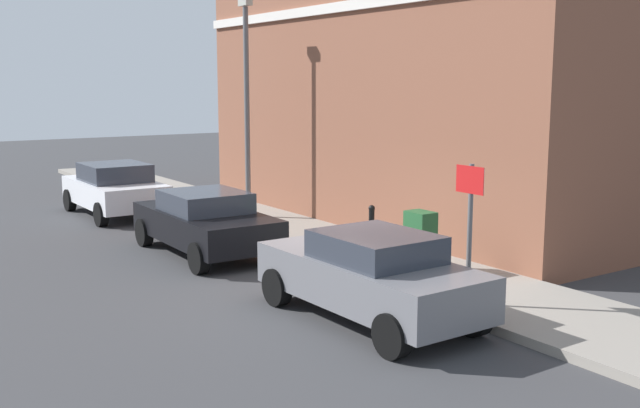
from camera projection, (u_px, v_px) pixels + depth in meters
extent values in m
plane|color=#38383A|center=(336.00, 290.00, 13.50)|extent=(80.00, 80.00, 0.00)
cube|color=gray|center=(263.00, 224.00, 19.44)|extent=(2.62, 30.00, 0.15)
cube|color=brown|center=(438.00, 36.00, 20.06)|extent=(6.73, 13.18, 9.91)
cube|color=silver|center=(335.00, 8.00, 18.11)|extent=(0.12, 13.18, 0.24)
cube|color=slate|center=(369.00, 279.00, 11.73)|extent=(1.76, 4.11, 0.69)
cube|color=#2D333D|center=(376.00, 247.00, 11.52)|extent=(1.52, 1.80, 0.44)
cylinder|color=black|center=(277.00, 287.00, 12.54)|extent=(0.23, 0.64, 0.64)
cylinder|color=black|center=(352.00, 273.00, 13.44)|extent=(0.23, 0.64, 0.64)
cylinder|color=black|center=(392.00, 336.00, 10.14)|extent=(0.23, 0.64, 0.64)
cylinder|color=black|center=(474.00, 315.00, 11.03)|extent=(0.23, 0.64, 0.64)
cube|color=black|center=(205.00, 225.00, 16.27)|extent=(1.83, 4.16, 0.64)
cube|color=#2D333D|center=(205.00, 202.00, 16.17)|extent=(1.59, 1.81, 0.45)
cylinder|color=black|center=(144.00, 232.00, 17.12)|extent=(0.23, 0.64, 0.64)
cylinder|color=black|center=(211.00, 225.00, 18.03)|extent=(0.23, 0.64, 0.64)
cylinder|color=black|center=(199.00, 258.00, 14.61)|extent=(0.23, 0.64, 0.64)
cylinder|color=black|center=(274.00, 248.00, 15.52)|extent=(0.23, 0.64, 0.64)
cube|color=silver|center=(115.00, 192.00, 21.04)|extent=(1.85, 3.99, 0.66)
cube|color=#2D333D|center=(115.00, 173.00, 20.89)|extent=(1.63, 1.89, 0.51)
cylinder|color=black|center=(70.00, 200.00, 21.79)|extent=(0.22, 0.64, 0.64)
cylinder|color=black|center=(128.00, 195.00, 22.75)|extent=(0.22, 0.64, 0.64)
cylinder|color=black|center=(101.00, 214.00, 19.43)|extent=(0.22, 0.64, 0.64)
cylinder|color=black|center=(164.00, 208.00, 20.39)|extent=(0.22, 0.64, 0.64)
cube|color=#1E4C28|center=(420.00, 241.00, 14.24)|extent=(0.40, 0.55, 1.15)
cube|color=#333333|center=(419.00, 268.00, 14.33)|extent=(0.46, 0.61, 0.08)
cylinder|color=black|center=(371.00, 231.00, 15.66)|extent=(0.12, 0.12, 0.95)
sphere|color=black|center=(372.00, 208.00, 15.58)|extent=(0.14, 0.14, 0.14)
cylinder|color=#59595B|center=(470.00, 235.00, 11.96)|extent=(0.08, 0.08, 2.30)
cube|color=white|center=(470.00, 180.00, 11.81)|extent=(0.03, 0.56, 0.40)
cube|color=red|center=(470.00, 180.00, 11.80)|extent=(0.01, 0.60, 0.44)
cylinder|color=#59595B|center=(247.00, 114.00, 19.65)|extent=(0.14, 0.14, 5.50)
cube|color=#A5A599|center=(245.00, 2.00, 19.19)|extent=(0.20, 0.44, 0.20)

